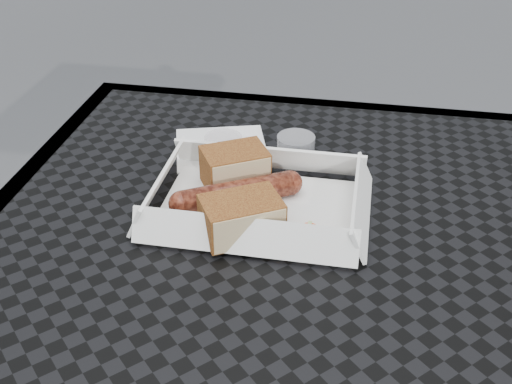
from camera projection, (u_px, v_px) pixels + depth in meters
patio_table at (319, 316)px, 0.70m from camera, size 0.80×0.80×0.74m
food_tray at (258, 208)px, 0.74m from camera, size 0.22×0.15×0.00m
bratwurst at (237, 193)px, 0.74m from camera, size 0.14×0.10×0.03m
bread_near at (235, 168)px, 0.77m from camera, size 0.09×0.08×0.05m
bread_far at (241, 217)px, 0.69m from camera, size 0.10×0.09×0.04m
veg_garnish at (305, 236)px, 0.69m from camera, size 0.03×0.03×0.00m
napkin at (221, 148)px, 0.87m from camera, size 0.15×0.15×0.00m
condiment_cup_sauce at (224, 147)px, 0.84m from camera, size 0.05×0.05×0.03m
condiment_cup_empty at (296, 147)px, 0.84m from camera, size 0.05×0.05×0.03m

